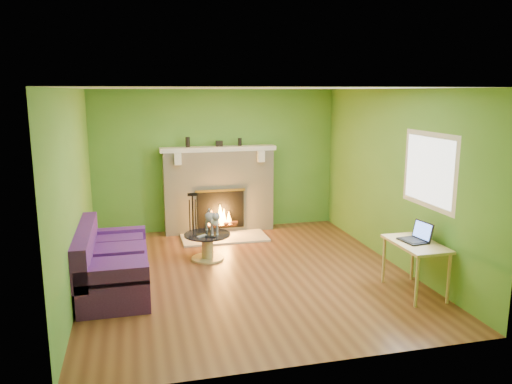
{
  "coord_description": "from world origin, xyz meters",
  "views": [
    {
      "loc": [
        -1.49,
        -6.59,
        2.57
      ],
      "look_at": [
        0.23,
        0.4,
        1.1
      ],
      "focal_mm": 35.0,
      "sensor_mm": 36.0,
      "label": 1
    }
  ],
  "objects_px": {
    "desk": "(416,249)",
    "cat": "(212,221)",
    "sofa": "(110,265)",
    "coffee_table": "(207,245)"
  },
  "relations": [
    {
      "from": "desk",
      "to": "cat",
      "type": "height_order",
      "value": "cat"
    },
    {
      "from": "cat",
      "to": "sofa",
      "type": "bearing_deg",
      "value": -156.69
    },
    {
      "from": "sofa",
      "to": "cat",
      "type": "relative_size",
      "value": 3.06
    },
    {
      "from": "desk",
      "to": "sofa",
      "type": "bearing_deg",
      "value": 164.02
    },
    {
      "from": "sofa",
      "to": "coffee_table",
      "type": "relative_size",
      "value": 2.61
    },
    {
      "from": "sofa",
      "to": "desk",
      "type": "height_order",
      "value": "sofa"
    },
    {
      "from": "desk",
      "to": "cat",
      "type": "bearing_deg",
      "value": 139.41
    },
    {
      "from": "desk",
      "to": "coffee_table",
      "type": "bearing_deg",
      "value": 141.08
    },
    {
      "from": "coffee_table",
      "to": "desk",
      "type": "height_order",
      "value": "desk"
    },
    {
      "from": "coffee_table",
      "to": "desk",
      "type": "distance_m",
      "value": 3.11
    }
  ]
}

